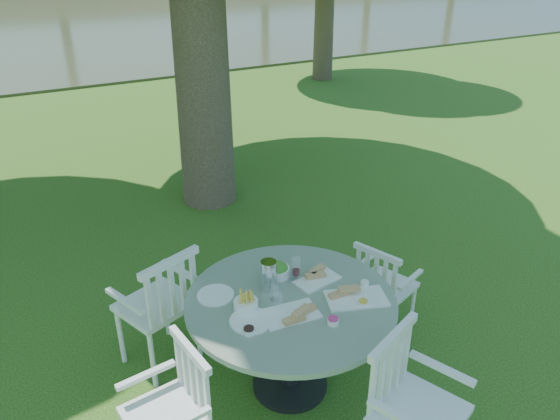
{
  "coord_description": "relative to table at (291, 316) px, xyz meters",
  "views": [
    {
      "loc": [
        -2.07,
        -3.62,
        3.05
      ],
      "look_at": [
        0.0,
        0.2,
        0.85
      ],
      "focal_mm": 35.0,
      "sensor_mm": 36.0,
      "label": 1
    }
  ],
  "objects": [
    {
      "name": "chair_se",
      "position": [
        0.26,
        -0.93,
        -0.07
      ],
      "size": [
        0.65,
        0.63,
        1.0
      ],
      "rotation": [
        0.0,
        0.0,
        0.38
      ],
      "color": "silver",
      "rests_on": "ground"
    },
    {
      "name": "tableware",
      "position": [
        -0.04,
        0.07,
        0.19
      ],
      "size": [
        1.2,
        0.81,
        0.23
      ],
      "color": "white",
      "rests_on": "table"
    },
    {
      "name": "ground",
      "position": [
        0.54,
        0.95,
        -0.66
      ],
      "size": [
        140.0,
        140.0,
        0.0
      ],
      "primitive_type": "plane",
      "color": "#1A3E0D",
      "rests_on": "ground"
    },
    {
      "name": "chair_nw",
      "position": [
        -0.72,
        0.66,
        -0.06
      ],
      "size": [
        0.65,
        0.63,
        1.02
      ],
      "rotation": [
        0.0,
        0.0,
        -2.78
      ],
      "color": "silver",
      "rests_on": "ground"
    },
    {
      "name": "chair_sw",
      "position": [
        -0.93,
        -0.28,
        -0.12
      ],
      "size": [
        0.49,
        0.51,
        0.92
      ],
      "rotation": [
        0.0,
        0.0,
        -1.44
      ],
      "color": "silver",
      "rests_on": "ground"
    },
    {
      "name": "river",
      "position": [
        0.54,
        23.95,
        -0.66
      ],
      "size": [
        100.0,
        28.0,
        0.12
      ],
      "primitive_type": "cube",
      "color": "#333821",
      "rests_on": "ground"
    },
    {
      "name": "table",
      "position": [
        0.0,
        0.0,
        0.0
      ],
      "size": [
        1.46,
        1.46,
        0.8
      ],
      "color": "black",
      "rests_on": "ground"
    },
    {
      "name": "chair_ne",
      "position": [
        0.96,
        0.2,
        -0.16
      ],
      "size": [
        0.52,
        0.54,
        0.85
      ],
      "rotation": [
        0.0,
        0.0,
        -4.36
      ],
      "color": "silver",
      "rests_on": "ground"
    }
  ]
}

